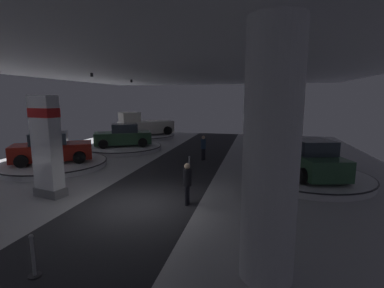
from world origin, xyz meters
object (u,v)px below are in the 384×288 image
Objects in this scene: column_right at (271,156)px; visitor_walking_far at (203,146)px; brand_sign_pylon at (47,145)px; display_car_mid_left at (52,149)px; display_platform_mid_left at (54,164)px; display_platform_deep_left at (146,136)px; display_car_far_left at (123,136)px; display_car_mid_right at (310,159)px; display_platform_mid_right at (309,177)px; visitor_walking_near at (187,181)px; pickup_truck_deep_left at (143,126)px; display_platform_far_left at (123,147)px.

column_right reaches higher than visitor_walking_far.
display_car_mid_left is (-3.33, 4.18, -1.02)m from brand_sign_pylon.
display_platform_deep_left is at bearing 87.93° from display_platform_mid_left.
column_right is at bearing -52.53° from display_car_far_left.
brand_sign_pylon is 0.90× the size of display_car_mid_left.
visitor_walking_far is at bearing 149.91° from display_car_mid_right.
display_car_mid_left is (-11.75, 7.48, -1.67)m from column_right.
display_car_far_left is at bearing 77.43° from display_car_mid_left.
display_platform_mid_left is at bearing -178.20° from display_platform_mid_right.
display_platform_deep_left is at bearing 87.81° from display_car_mid_left.
display_platform_mid_right is 6.58m from visitor_walking_near.
brand_sign_pylon reaches higher than display_car_mid_left.
column_right is 1.03× the size of pickup_truck_deep_left.
pickup_truck_deep_left is at bearing 99.73° from display_car_far_left.
display_car_far_left reaches higher than visitor_walking_far.
display_car_mid_right is 0.77× the size of display_platform_far_left.
pickup_truck_deep_left reaches higher than display_platform_deep_left.
display_platform_mid_right is 1.07× the size of pickup_truck_deep_left.
brand_sign_pylon is at bearing 158.60° from column_right.
display_platform_far_left is (-2.00, 10.24, -1.92)m from brand_sign_pylon.
column_right is 14.02m from display_car_mid_left.
display_car_mid_left is at bearing -154.91° from visitor_walking_far.
display_platform_mid_right is at bearing 1.87° from display_car_mid_left.
visitor_walking_near is 1.00× the size of visitor_walking_far.
display_car_far_left is at bearing 77.62° from display_platform_mid_left.
display_car_mid_right is 2.85× the size of visitor_walking_near.
column_right is 3.46× the size of visitor_walking_far.
display_platform_mid_left is at bearing -154.94° from visitor_walking_far.
column_right is at bearing -72.21° from visitor_walking_far.
display_platform_deep_left is 18.64m from visitor_walking_near.
display_car_far_left is (1.33, 6.06, 0.90)m from display_platform_mid_left.
pickup_truck_deep_left is at bearing 99.48° from display_platform_far_left.
display_car_mid_right is at bearing -74.14° from display_platform_mid_right.
display_platform_mid_right is (2.20, 7.93, -2.56)m from column_right.
display_car_mid_right reaches higher than visitor_walking_far.
brand_sign_pylon is at bearing -78.94° from display_platform_far_left.
brand_sign_pylon is 11.62m from display_car_mid_right.
display_car_mid_right is 0.80× the size of display_platform_deep_left.
display_platform_deep_left is at bearing 137.60° from display_platform_mid_right.
display_car_far_left is 7.14m from visitor_walking_far.
column_right is 0.93× the size of display_platform_mid_left.
display_platform_deep_left is at bearing 119.11° from column_right.
display_platform_mid_left reaches higher than display_platform_deep_left.
pickup_truck_deep_left is at bearing 118.16° from visitor_walking_near.
display_car_mid_right is (13.96, 0.43, 0.02)m from display_car_mid_left.
pickup_truck_deep_left is at bearing 119.88° from column_right.
display_car_mid_left is 0.79× the size of display_platform_deep_left.
display_platform_mid_left is 1.30× the size of display_car_far_left.
display_platform_mid_left is at bearing -92.07° from display_platform_deep_left.
display_platform_mid_right is at bearing -23.97° from display_platform_far_left.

